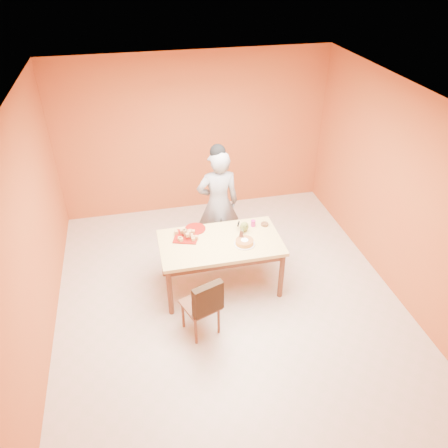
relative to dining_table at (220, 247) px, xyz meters
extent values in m
plane|color=beige|center=(0.04, -0.28, -0.67)|extent=(5.00, 5.00, 0.00)
plane|color=silver|center=(0.04, -0.28, 2.03)|extent=(5.00, 5.00, 0.00)
plane|color=#BA5E2A|center=(0.04, 2.22, 0.68)|extent=(4.50, 0.00, 4.50)
plane|color=#BA5E2A|center=(-2.21, -0.28, 0.68)|extent=(0.00, 5.00, 5.00)
plane|color=#BA5E2A|center=(2.29, -0.28, 0.68)|extent=(0.00, 5.00, 5.00)
cube|color=#E8CF79|center=(0.00, 0.00, 0.07)|extent=(1.60, 0.90, 0.05)
cube|color=brown|center=(0.00, 0.00, -0.01)|extent=(1.48, 0.78, 0.10)
cylinder|color=brown|center=(-0.74, -0.39, -0.31)|extent=(0.07, 0.07, 0.71)
cylinder|color=brown|center=(-0.74, 0.39, -0.31)|extent=(0.07, 0.07, 0.71)
cylinder|color=brown|center=(0.74, -0.39, -0.31)|extent=(0.07, 0.07, 0.71)
cylinder|color=brown|center=(0.74, 0.39, -0.31)|extent=(0.07, 0.07, 0.71)
imported|color=gray|center=(0.14, 0.80, 0.18)|extent=(0.62, 0.41, 1.70)
cube|color=maroon|center=(-0.42, 0.19, 0.10)|extent=(0.39, 0.39, 0.02)
cylinder|color=maroon|center=(-0.28, 0.35, 0.10)|extent=(0.30, 0.30, 0.02)
cylinder|color=white|center=(0.29, -0.13, 0.10)|extent=(0.35, 0.35, 0.01)
cylinder|color=gold|center=(0.29, -0.13, 0.13)|extent=(0.27, 0.27, 0.05)
cube|color=white|center=(0.30, 0.05, 0.17)|extent=(0.14, 0.26, 0.01)
ellipsoid|color=olive|center=(0.37, 0.16, 0.17)|extent=(0.15, 0.14, 0.15)
cylinder|color=#BA1C73|center=(0.52, 0.25, 0.14)|extent=(0.08, 0.08, 0.09)
cylinder|color=#33200E|center=(0.68, 0.24, 0.11)|extent=(0.11, 0.11, 0.03)
camera|label=1|loc=(-0.98, -4.54, 3.46)|focal=35.00mm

